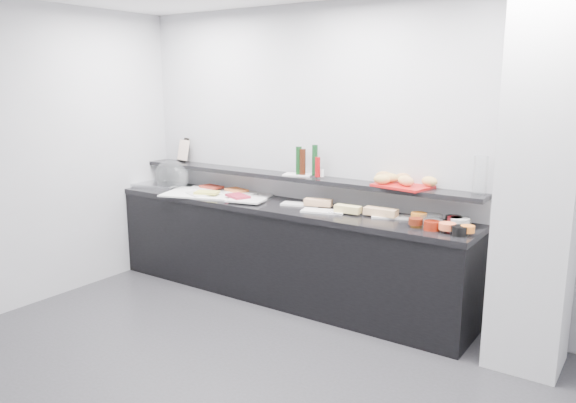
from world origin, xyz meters
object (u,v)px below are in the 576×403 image
Objects in this scene: condiment_tray at (298,175)px; bread_tray at (403,186)px; framed_print at (182,149)px; carafe at (480,175)px; sandwich_plate_mid at (323,211)px; cloche_base at (158,185)px.

bread_tray is (1.05, -0.02, 0.00)m from condiment_tray.
framed_print is 0.87× the size of carafe.
sandwich_plate_mid is 2.08m from framed_print.
cloche_base is 1.16× the size of bread_tray.
condiment_tray is (1.68, 0.21, 0.24)m from cloche_base.
framed_print reaches higher than condiment_tray.
carafe reaches higher than bread_tray.
cloche_base is 1.71m from condiment_tray.
bread_tray is at bearing 4.77° from sandwich_plate_mid.
cloche_base is at bearing 163.32° from sandwich_plate_mid.
condiment_tray reaches higher than sandwich_plate_mid.
carafe reaches higher than framed_print.
cloche_base is 1.39× the size of sandwich_plate_mid.
sandwich_plate_mid is at bearing -167.77° from carafe.
bread_tray is (2.64, -0.12, -0.12)m from framed_print.
bread_tray reaches higher than condiment_tray.
sandwich_plate_mid is 0.84× the size of bread_tray.
framed_print is at bearing 158.42° from condiment_tray.
condiment_tray is 1.05m from bread_tray.
carafe reaches higher than sandwich_plate_mid.
cloche_base is 2.11m from sandwich_plate_mid.
bread_tray is 1.49× the size of carafe.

